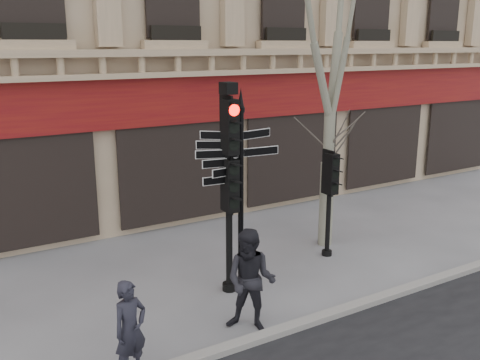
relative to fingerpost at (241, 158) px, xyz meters
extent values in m
plane|color=slate|center=(0.56, -0.54, -2.85)|extent=(80.00, 80.00, 0.00)
cube|color=gray|center=(0.56, -1.94, -2.79)|extent=(80.00, 0.25, 0.12)
cube|color=#630912|center=(0.56, 4.34, 0.75)|extent=(28.00, 0.25, 1.30)
cube|color=#9C8765|center=(0.56, 4.11, 1.72)|extent=(28.00, 0.35, 0.74)
cylinder|color=black|center=(0.00, 0.00, -0.97)|extent=(0.12, 0.12, 3.77)
cylinder|color=black|center=(0.00, 0.00, -2.77)|extent=(0.29, 0.29, 0.17)
cone|color=black|center=(0.00, 0.00, 1.21)|extent=(0.13, 0.13, 0.38)
cylinder|color=black|center=(-0.24, 0.07, -0.85)|extent=(0.14, 0.14, 4.00)
cylinder|color=black|center=(-0.24, 0.07, -2.77)|extent=(0.30, 0.30, 0.16)
cube|color=black|center=(-0.24, 0.07, -0.54)|extent=(0.49, 0.36, 1.09)
cube|color=black|center=(-0.24, 0.07, 0.64)|extent=(0.49, 0.36, 1.09)
sphere|color=#FF0C05|center=(-0.24, 0.07, 0.93)|extent=(0.23, 0.23, 0.23)
cube|color=black|center=(-0.24, 0.07, 1.39)|extent=(0.26, 0.33, 0.23)
cylinder|color=black|center=(2.79, 0.50, -1.57)|extent=(0.12, 0.12, 2.57)
cylinder|color=black|center=(2.79, 0.50, -2.78)|extent=(0.27, 0.27, 0.14)
cube|color=black|center=(2.79, 0.50, -0.77)|extent=(0.45, 0.33, 0.98)
cylinder|color=gray|center=(3.23, 1.12, -1.77)|extent=(0.36, 0.36, 2.18)
cylinder|color=gray|center=(3.23, 1.12, -0.08)|extent=(0.28, 0.28, 1.39)
imported|color=#21212D|center=(-3.05, -1.75, -2.05)|extent=(0.67, 0.54, 1.60)
imported|color=black|center=(-0.70, -1.51, -1.90)|extent=(1.16, 1.17, 1.91)
camera|label=1|loc=(-5.42, -8.95, 2.22)|focal=40.00mm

